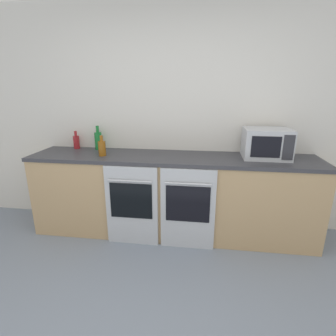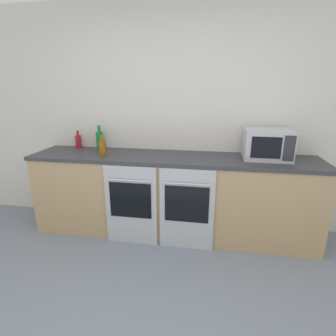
% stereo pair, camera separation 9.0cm
% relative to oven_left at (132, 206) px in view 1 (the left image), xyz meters
% --- Properties ---
extents(wall_back, '(10.00, 0.06, 2.60)m').
position_rel_oven_left_xyz_m(wall_back, '(0.40, 0.65, 0.85)').
color(wall_back, silver).
rests_on(wall_back, ground_plane).
extents(counter_back, '(3.21, 0.63, 0.94)m').
position_rel_oven_left_xyz_m(counter_back, '(0.40, 0.32, 0.01)').
color(counter_back, tan).
rests_on(counter_back, ground_plane).
extents(oven_left, '(0.57, 0.06, 0.89)m').
position_rel_oven_left_xyz_m(oven_left, '(0.00, 0.00, 0.00)').
color(oven_left, '#B7BABF').
rests_on(oven_left, ground_plane).
extents(oven_right, '(0.57, 0.06, 0.89)m').
position_rel_oven_left_xyz_m(oven_right, '(0.60, 0.00, 0.00)').
color(oven_right, '#B7BABF').
rests_on(oven_right, ground_plane).
extents(microwave, '(0.48, 0.38, 0.32)m').
position_rel_oven_left_xyz_m(microwave, '(1.40, 0.39, 0.64)').
color(microwave, '#B7BABF').
rests_on(microwave, counter_back).
extents(bottle_amber, '(0.08, 0.08, 0.23)m').
position_rel_oven_left_xyz_m(bottle_amber, '(-0.38, 0.23, 0.57)').
color(bottle_amber, '#8C5114').
rests_on(bottle_amber, counter_back).
extents(bottle_green, '(0.09, 0.09, 0.29)m').
position_rel_oven_left_xyz_m(bottle_green, '(-0.54, 0.53, 0.60)').
color(bottle_green, '#19722D').
rests_on(bottle_green, counter_back).
extents(bottle_red, '(0.07, 0.07, 0.22)m').
position_rel_oven_left_xyz_m(bottle_red, '(-0.83, 0.54, 0.57)').
color(bottle_red, maroon).
rests_on(bottle_red, counter_back).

